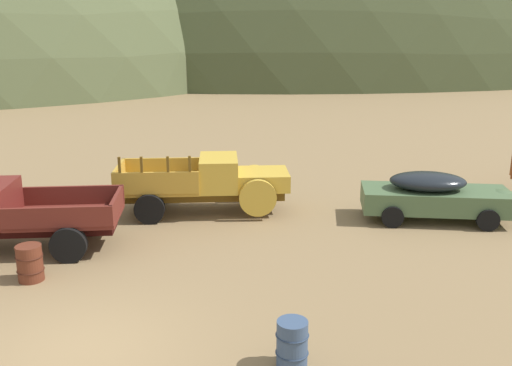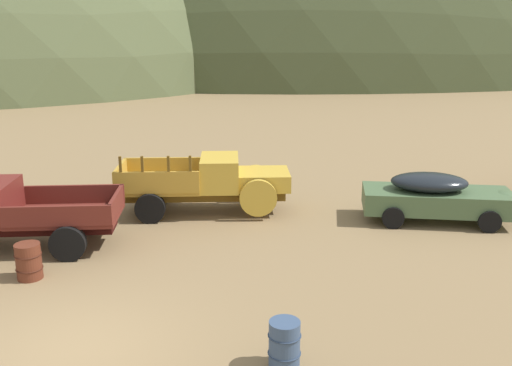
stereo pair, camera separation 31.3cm
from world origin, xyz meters
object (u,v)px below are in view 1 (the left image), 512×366
truck_faded_yellow (215,183)px  oil_drum_spare (292,344)px  oil_drum_by_truck (30,263)px  car_weathered_green (440,196)px

truck_faded_yellow → oil_drum_spare: bearing=-80.8°
truck_faded_yellow → oil_drum_by_truck: bearing=-131.3°
car_weathered_green → oil_drum_by_truck: bearing=-152.2°
car_weathered_green → oil_drum_by_truck: (-12.06, -2.05, -0.36)m
car_weathered_green → oil_drum_spare: 9.65m
car_weathered_green → truck_faded_yellow: bearing=179.6°
truck_faded_yellow → oil_drum_spare: 9.21m
car_weathered_green → oil_drum_by_truck: car_weathered_green is taller
car_weathered_green → oil_drum_spare: size_ratio=5.70×
car_weathered_green → oil_drum_by_truck: size_ratio=5.65×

